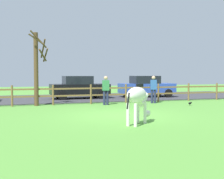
{
  "coord_description": "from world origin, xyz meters",
  "views": [
    {
      "loc": [
        -4.35,
        -11.92,
        1.77
      ],
      "look_at": [
        -0.15,
        0.83,
        1.06
      ],
      "focal_mm": 48.02,
      "sensor_mm": 36.0,
      "label": 1
    }
  ],
  "objects_px": {
    "parked_car_blue": "(146,86)",
    "visitor_left_of_tree": "(106,89)",
    "crow_on_grass": "(190,103)",
    "visitor_right_of_tree": "(153,88)",
    "bare_tree": "(37,66)",
    "zebra": "(138,98)",
    "parked_car_black": "(79,87)"
  },
  "relations": [
    {
      "from": "visitor_right_of_tree",
      "to": "parked_car_blue",
      "type": "bearing_deg",
      "value": 71.14
    },
    {
      "from": "parked_car_blue",
      "to": "crow_on_grass",
      "type": "bearing_deg",
      "value": -90.07
    },
    {
      "from": "bare_tree",
      "to": "visitor_left_of_tree",
      "type": "distance_m",
      "value": 4.0
    },
    {
      "from": "parked_car_blue",
      "to": "visitor_right_of_tree",
      "type": "height_order",
      "value": "visitor_right_of_tree"
    },
    {
      "from": "crow_on_grass",
      "to": "visitor_left_of_tree",
      "type": "xyz_separation_m",
      "value": [
        -4.37,
        1.75,
        0.78
      ]
    },
    {
      "from": "visitor_left_of_tree",
      "to": "parked_car_black",
      "type": "bearing_deg",
      "value": 98.42
    },
    {
      "from": "bare_tree",
      "to": "zebra",
      "type": "distance_m",
      "value": 7.94
    },
    {
      "from": "zebra",
      "to": "parked_car_black",
      "type": "xyz_separation_m",
      "value": [
        0.22,
        10.85,
        -0.08
      ]
    },
    {
      "from": "parked_car_blue",
      "to": "visitor_right_of_tree",
      "type": "bearing_deg",
      "value": -108.86
    },
    {
      "from": "zebra",
      "to": "crow_on_grass",
      "type": "xyz_separation_m",
      "value": [
        5.22,
        4.83,
        -0.8
      ]
    },
    {
      "from": "visitor_left_of_tree",
      "to": "visitor_right_of_tree",
      "type": "distance_m",
      "value": 3.01
    },
    {
      "from": "parked_car_black",
      "to": "parked_car_blue",
      "type": "xyz_separation_m",
      "value": [
        5.01,
        -0.2,
        0.0
      ]
    },
    {
      "from": "zebra",
      "to": "visitor_right_of_tree",
      "type": "height_order",
      "value": "visitor_right_of_tree"
    },
    {
      "from": "parked_car_black",
      "to": "visitor_right_of_tree",
      "type": "height_order",
      "value": "visitor_right_of_tree"
    },
    {
      "from": "bare_tree",
      "to": "parked_car_black",
      "type": "distance_m",
      "value": 4.9
    },
    {
      "from": "bare_tree",
      "to": "crow_on_grass",
      "type": "bearing_deg",
      "value": -16.96
    },
    {
      "from": "parked_car_black",
      "to": "visitor_left_of_tree",
      "type": "relative_size",
      "value": 2.46
    },
    {
      "from": "parked_car_black",
      "to": "visitor_left_of_tree",
      "type": "height_order",
      "value": "visitor_left_of_tree"
    },
    {
      "from": "crow_on_grass",
      "to": "visitor_left_of_tree",
      "type": "bearing_deg",
      "value": 158.2
    },
    {
      "from": "visitor_right_of_tree",
      "to": "crow_on_grass",
      "type": "bearing_deg",
      "value": -53.12
    },
    {
      "from": "bare_tree",
      "to": "parked_car_blue",
      "type": "bearing_deg",
      "value": 22.52
    },
    {
      "from": "bare_tree",
      "to": "parked_car_blue",
      "type": "distance_m",
      "value": 8.87
    },
    {
      "from": "visitor_left_of_tree",
      "to": "visitor_right_of_tree",
      "type": "bearing_deg",
      "value": 1.32
    },
    {
      "from": "zebra",
      "to": "crow_on_grass",
      "type": "distance_m",
      "value": 7.15
    },
    {
      "from": "crow_on_grass",
      "to": "visitor_left_of_tree",
      "type": "distance_m",
      "value": 4.77
    },
    {
      "from": "parked_car_blue",
      "to": "visitor_left_of_tree",
      "type": "relative_size",
      "value": 2.48
    },
    {
      "from": "parked_car_black",
      "to": "visitor_right_of_tree",
      "type": "bearing_deg",
      "value": -49.14
    },
    {
      "from": "zebra",
      "to": "parked_car_blue",
      "type": "relative_size",
      "value": 0.38
    },
    {
      "from": "bare_tree",
      "to": "crow_on_grass",
      "type": "xyz_separation_m",
      "value": [
        8.09,
        -2.47,
        -2.05
      ]
    },
    {
      "from": "zebra",
      "to": "visitor_left_of_tree",
      "type": "height_order",
      "value": "visitor_left_of_tree"
    },
    {
      "from": "zebra",
      "to": "visitor_left_of_tree",
      "type": "relative_size",
      "value": 0.94
    },
    {
      "from": "bare_tree",
      "to": "zebra",
      "type": "height_order",
      "value": "bare_tree"
    }
  ]
}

